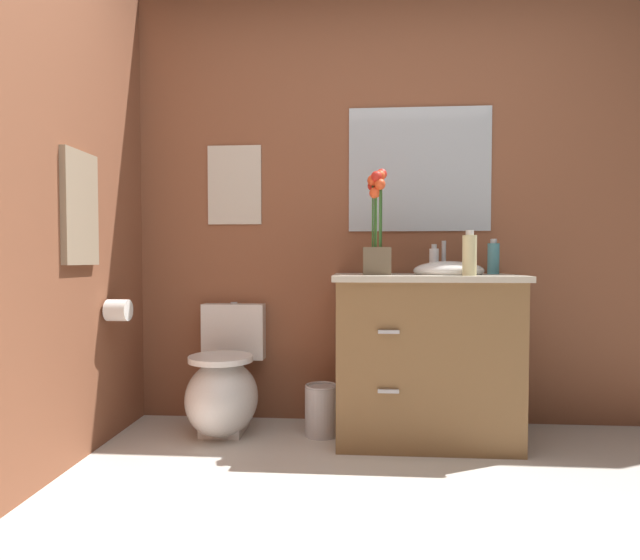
{
  "coord_description": "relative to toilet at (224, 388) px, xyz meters",
  "views": [
    {
      "loc": [
        -0.1,
        -1.38,
        0.94
      ],
      "look_at": [
        -0.3,
        1.34,
        0.83
      ],
      "focal_mm": 29.72,
      "sensor_mm": 36.0,
      "label": 1
    }
  ],
  "objects": [
    {
      "name": "wall_back",
      "position": [
        1.03,
        0.3,
        1.01
      ],
      "size": [
        4.34,
        0.05,
        2.5
      ],
      "primitive_type": "cube",
      "color": "brown",
      "rests_on": "ground_plane"
    },
    {
      "name": "wall_left",
      "position": [
        -0.59,
        -0.91,
        1.01
      ],
      "size": [
        0.05,
        4.73,
        2.5
      ],
      "primitive_type": "cube",
      "color": "brown",
      "rests_on": "ground_plane"
    },
    {
      "name": "toilet",
      "position": [
        0.0,
        0.0,
        0.0
      ],
      "size": [
        0.38,
        0.59,
        0.69
      ],
      "color": "white",
      "rests_on": "ground_plane"
    },
    {
      "name": "vanity_cabinet",
      "position": [
        1.07,
        -0.03,
        0.2
      ],
      "size": [
        0.94,
        0.56,
        1.04
      ],
      "color": "brown",
      "rests_on": "ground_plane"
    },
    {
      "name": "flower_vase",
      "position": [
        0.82,
        -0.08,
        0.82
      ],
      "size": [
        0.14,
        0.14,
        0.54
      ],
      "color": "brown",
      "rests_on": "vanity_cabinet"
    },
    {
      "name": "soap_bottle",
      "position": [
        1.26,
        -0.18,
        0.72
      ],
      "size": [
        0.07,
        0.07,
        0.22
      ],
      "color": "beige",
      "rests_on": "vanity_cabinet"
    },
    {
      "name": "lotion_bottle",
      "position": [
        1.44,
        0.09,
        0.7
      ],
      "size": [
        0.06,
        0.06,
        0.19
      ],
      "color": "teal",
      "rests_on": "vanity_cabinet"
    },
    {
      "name": "hand_wash_bottle",
      "position": [
        1.13,
        0.1,
        0.69
      ],
      "size": [
        0.05,
        0.05,
        0.16
      ],
      "color": "white",
      "rests_on": "vanity_cabinet"
    },
    {
      "name": "trash_bin",
      "position": [
        0.53,
        -0.01,
        -0.11
      ],
      "size": [
        0.18,
        0.18,
        0.27
      ],
      "color": "#B7B7BC",
      "rests_on": "ground_plane"
    },
    {
      "name": "wall_poster",
      "position": [
        0.0,
        0.27,
        1.13
      ],
      "size": [
        0.31,
        0.01,
        0.46
      ],
      "primitive_type": "cube",
      "color": "beige"
    },
    {
      "name": "wall_mirror",
      "position": [
        1.07,
        0.27,
        1.21
      ],
      "size": [
        0.8,
        0.01,
        0.7
      ],
      "primitive_type": "cube",
      "color": "#B2BCC6"
    },
    {
      "name": "hanging_towel",
      "position": [
        -0.55,
        -0.45,
        0.93
      ],
      "size": [
        0.03,
        0.28,
        0.52
      ],
      "primitive_type": "cube",
      "color": "gray"
    },
    {
      "name": "toilet_paper_roll",
      "position": [
        -0.49,
        -0.2,
        0.44
      ],
      "size": [
        0.11,
        0.11,
        0.11
      ],
      "primitive_type": "cylinder",
      "rotation": [
        0.0,
        1.57,
        0.0
      ],
      "color": "white"
    }
  ]
}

